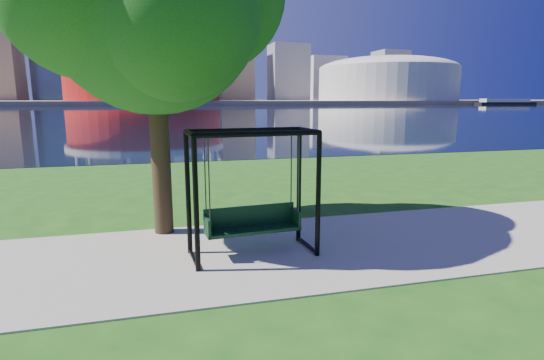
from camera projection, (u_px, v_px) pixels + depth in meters
name	position (u px, v px, depth m)	size (l,w,h in m)	color
ground	(275.00, 243.00, 8.76)	(900.00, 900.00, 0.00)	#1E5114
path	(282.00, 250.00, 8.29)	(120.00, 4.00, 0.03)	#9E937F
river	(169.00, 111.00, 105.71)	(900.00, 180.00, 0.02)	black
far_bank	(163.00, 102.00, 299.42)	(900.00, 228.00, 2.00)	#937F60
stadium	(144.00, 78.00, 226.98)	(83.00, 83.00, 32.00)	maroon
arena	(387.00, 78.00, 262.54)	(84.00, 84.00, 26.56)	beige
skyline	(155.00, 52.00, 304.53)	(392.00, 66.00, 96.50)	gray
swing	(252.00, 196.00, 7.86)	(2.40, 1.19, 2.38)	black
barge	(505.00, 102.00, 226.81)	(31.76, 12.77, 3.09)	black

